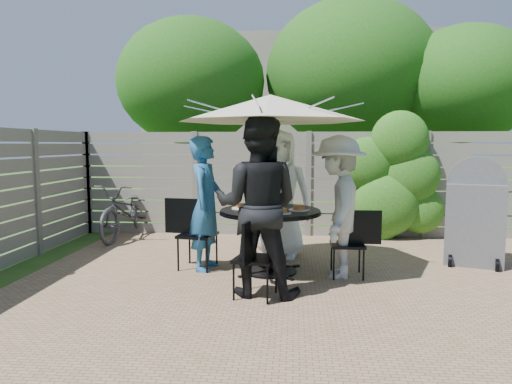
# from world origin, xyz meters

# --- Properties ---
(backyard_envelope) EXTENTS (60.00, 60.00, 5.00)m
(backyard_envelope) POSITION_xyz_m (0.09, 10.29, 2.61)
(backyard_envelope) COLOR #2A4E18
(backyard_envelope) RESTS_ON ground
(patio_table) EXTENTS (1.37, 1.37, 0.81)m
(patio_table) POSITION_xyz_m (-0.54, 0.63, 0.57)
(patio_table) COLOR black
(patio_table) RESTS_ON ground
(umbrella) EXTENTS (2.53, 2.53, 2.22)m
(umbrella) POSITION_xyz_m (-0.54, 0.63, 2.06)
(umbrella) COLOR silver
(umbrella) RESTS_ON ground
(chair_back) EXTENTS (0.47, 0.63, 0.84)m
(chair_back) POSITION_xyz_m (-0.43, 1.59, 0.25)
(chair_back) COLOR black
(chair_back) RESTS_ON ground
(person_back) EXTENTS (0.95, 0.68, 1.83)m
(person_back) POSITION_xyz_m (-0.45, 1.45, 0.91)
(person_back) COLOR white
(person_back) RESTS_ON ground
(chair_left) EXTENTS (0.70, 0.51, 0.93)m
(chair_left) POSITION_xyz_m (-1.50, 0.74, 0.28)
(chair_left) COLOR black
(chair_left) RESTS_ON ground
(person_left) EXTENTS (0.48, 0.67, 1.73)m
(person_left) POSITION_xyz_m (-1.36, 0.72, 0.86)
(person_left) COLOR #215D93
(person_left) RESTS_ON ground
(chair_front) EXTENTS (0.49, 0.66, 0.87)m
(chair_front) POSITION_xyz_m (-0.65, -0.33, 0.26)
(chair_front) COLOR black
(chair_front) RESTS_ON ground
(person_front) EXTENTS (1.02, 0.83, 1.94)m
(person_front) POSITION_xyz_m (-0.63, -0.20, 0.97)
(person_front) COLOR black
(person_front) RESTS_ON ground
(chair_right) EXTENTS (0.60, 0.40, 0.83)m
(chair_right) POSITION_xyz_m (0.42, 0.52, 0.25)
(chair_right) COLOR black
(chair_right) RESTS_ON ground
(person_right) EXTENTS (0.76, 1.18, 1.73)m
(person_right) POSITION_xyz_m (0.29, 0.54, 0.87)
(person_right) COLOR #B6B6B1
(person_right) RESTS_ON ground
(plate_back) EXTENTS (0.26, 0.26, 0.06)m
(plate_back) POSITION_xyz_m (-0.50, 0.99, 0.84)
(plate_back) COLOR white
(plate_back) RESTS_ON patio_table
(plate_left) EXTENTS (0.26, 0.26, 0.06)m
(plate_left) POSITION_xyz_m (-0.90, 0.67, 0.84)
(plate_left) COLOR white
(plate_left) RESTS_ON patio_table
(plate_front) EXTENTS (0.26, 0.26, 0.06)m
(plate_front) POSITION_xyz_m (-0.58, 0.27, 0.84)
(plate_front) COLOR white
(plate_front) RESTS_ON patio_table
(plate_right) EXTENTS (0.26, 0.26, 0.06)m
(plate_right) POSITION_xyz_m (-0.18, 0.59, 0.84)
(plate_right) COLOR white
(plate_right) RESTS_ON patio_table
(plate_extra) EXTENTS (0.24, 0.24, 0.06)m
(plate_extra) POSITION_xyz_m (-0.39, 0.31, 0.84)
(plate_extra) COLOR white
(plate_extra) RESTS_ON patio_table
(glass_back) EXTENTS (0.07, 0.07, 0.14)m
(glass_back) POSITION_xyz_m (-0.61, 0.90, 0.88)
(glass_back) COLOR silver
(glass_back) RESTS_ON patio_table
(glass_left) EXTENTS (0.07, 0.07, 0.14)m
(glass_left) POSITION_xyz_m (-0.81, 0.55, 0.88)
(glass_left) COLOR silver
(glass_left) RESTS_ON patio_table
(glass_front) EXTENTS (0.07, 0.07, 0.14)m
(glass_front) POSITION_xyz_m (-0.46, 0.36, 0.88)
(glass_front) COLOR silver
(glass_front) RESTS_ON patio_table
(syrup_jug) EXTENTS (0.09, 0.09, 0.16)m
(syrup_jug) POSITION_xyz_m (-0.59, 0.68, 0.89)
(syrup_jug) COLOR #59280C
(syrup_jug) RESTS_ON patio_table
(coffee_cup) EXTENTS (0.08, 0.08, 0.12)m
(coffee_cup) POSITION_xyz_m (-0.41, 0.84, 0.87)
(coffee_cup) COLOR #C6B293
(coffee_cup) RESTS_ON patio_table
(bicycle) EXTENTS (0.79, 1.87, 0.96)m
(bicycle) POSITION_xyz_m (-3.12, 2.60, 0.48)
(bicycle) COLOR #333338
(bicycle) RESTS_ON ground
(bbq_grill) EXTENTS (0.86, 0.76, 1.46)m
(bbq_grill) POSITION_xyz_m (2.17, 1.26, 0.67)
(bbq_grill) COLOR #55555A
(bbq_grill) RESTS_ON ground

